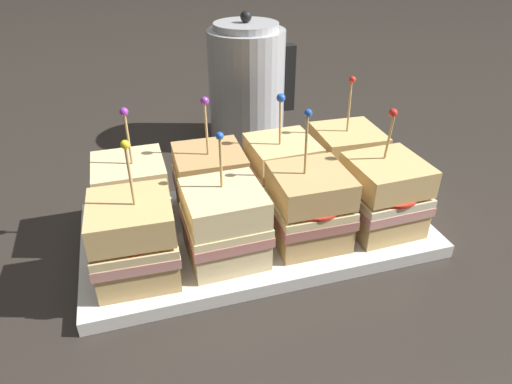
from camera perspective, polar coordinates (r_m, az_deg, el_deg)
The scene contains 11 objects.
ground_plane at distance 0.64m, azimuth -0.00°, elevation -5.34°, with size 6.00×6.00×0.00m, color #2D2823.
serving_platter at distance 0.64m, azimuth -0.00°, elevation -4.70°, with size 0.46×0.24×0.02m.
sandwich_front_far_left at distance 0.54m, azimuth -14.96°, elevation -5.82°, with size 0.10×0.10×0.17m.
sandwich_front_center_left at distance 0.55m, azimuth -3.91°, elevation -4.01°, with size 0.10×0.10×0.16m.
sandwich_front_center_right at distance 0.58m, azimuth 6.64°, elevation -1.89°, with size 0.10×0.10×0.18m.
sandwich_front_far_right at distance 0.63m, azimuth 15.69°, elevation -0.41°, with size 0.10×0.10×0.17m.
sandwich_back_far_left at distance 0.63m, azimuth -15.21°, elevation -0.17°, with size 0.10×0.10×0.17m.
sandwich_back_center_left at distance 0.64m, azimuth -5.72°, elevation 1.20°, with size 0.10×0.10×0.17m.
sandwich_back_center_right at distance 0.66m, azimuth 3.23°, elevation 2.66°, with size 0.10×0.10×0.17m.
sandwich_back_far_right at distance 0.70m, azimuth 11.13°, elevation 3.82°, with size 0.10×0.10×0.18m.
kettle_steel at distance 0.89m, azimuth -1.10°, elevation 13.28°, with size 0.17×0.14×0.24m.
Camera 1 is at (-0.15, -0.49, 0.39)m, focal length 32.00 mm.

